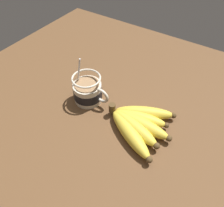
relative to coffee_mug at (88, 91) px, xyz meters
The scene contains 3 objects.
table 9.60cm from the coffee_mug, 20.09° to the right, with size 109.06×109.06×3.97cm.
coffee_mug is the anchor object (origin of this frame).
banana_bunch 18.78cm from the coffee_mug, ahead, with size 20.06×20.18×4.27cm.
Camera 1 is at (25.93, -34.53, 54.51)cm, focal length 35.00 mm.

